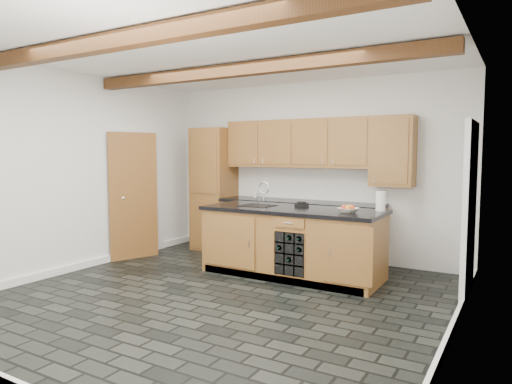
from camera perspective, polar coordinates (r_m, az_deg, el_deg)
ground at (r=5.46m, az=-4.57°, el=-12.97°), size 5.00×5.00×0.00m
room_shell at (r=5.69m, az=-2.30°, el=3.39°), size 5.01×5.00×5.00m
back_cabinetry at (r=7.34m, az=3.04°, el=-0.56°), size 3.65×0.62×2.20m
island at (r=6.27m, az=4.53°, el=-6.25°), size 2.48×0.96×0.93m
faucet at (r=6.50m, az=0.34°, el=-1.39°), size 0.45×0.40×0.34m
kitchen_scale at (r=6.43m, az=5.72°, el=-1.52°), size 0.23×0.18×0.06m
fruit_bowl at (r=5.82m, az=11.45°, el=-2.24°), size 0.31×0.31×0.06m
fruit_cluster at (r=5.82m, az=11.45°, el=-1.91°), size 0.16×0.17×0.07m
paper_towel at (r=6.07m, az=15.32°, el=-1.12°), size 0.12×0.12×0.25m
mug at (r=7.64m, az=-0.08°, el=-0.36°), size 0.10×0.10×0.09m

